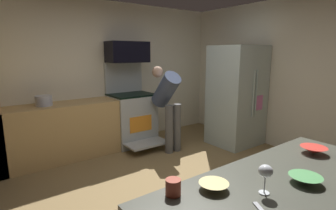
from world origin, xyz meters
TOP-DOWN VIEW (x-y plane):
  - ground_plane at (0.00, 0.00)m, footprint 5.20×4.80m
  - wall_back at (0.00, 2.34)m, footprint 5.20×0.12m
  - wall_right at (2.54, 0.00)m, footprint 0.12×4.80m
  - lower_cabinet_run at (-0.90, 1.98)m, footprint 2.40×0.60m
  - oven_range at (0.46, 1.97)m, footprint 0.76×1.04m
  - microwave at (0.46, 2.06)m, footprint 0.74×0.38m
  - refrigerator at (2.03, 0.82)m, footprint 0.87×0.78m
  - person_cook at (0.81, 1.32)m, footprint 0.31×0.67m
  - mixing_bowl_large at (-0.78, -1.29)m, footprint 0.18×0.18m
  - mixing_bowl_small at (0.27, -1.37)m, footprint 0.20×0.20m
  - mixing_bowl_prep at (-0.27, -1.57)m, footprint 0.20×0.20m
  - wine_glass_mid at (-0.58, -1.49)m, footprint 0.08×0.08m
  - mug_coffee at (-1.00, -1.19)m, footprint 0.09×0.09m
  - stock_pot at (-1.03, 1.98)m, footprint 0.24×0.24m

SIDE VIEW (x-z plane):
  - ground_plane at x=0.00m, z-range -0.02..0.00m
  - lower_cabinet_run at x=-0.90m, z-range 0.00..0.90m
  - oven_range at x=0.46m, z-range -0.25..1.27m
  - person_cook at x=0.81m, z-range 0.14..1.60m
  - refrigerator at x=2.03m, z-range 0.00..1.82m
  - mixing_bowl_large at x=-0.78m, z-range 0.90..0.94m
  - mixing_bowl_prep at x=-0.27m, z-range 0.90..0.95m
  - mixing_bowl_small at x=0.27m, z-range 0.90..0.95m
  - mug_coffee at x=-1.00m, z-range 0.90..0.99m
  - stock_pot at x=-1.03m, z-range 0.90..1.06m
  - wine_glass_mid at x=-0.58m, z-range 0.94..1.12m
  - wall_back at x=0.00m, z-range 0.00..2.60m
  - wall_right at x=2.54m, z-range 0.00..2.60m
  - microwave at x=0.46m, z-range 1.52..1.89m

